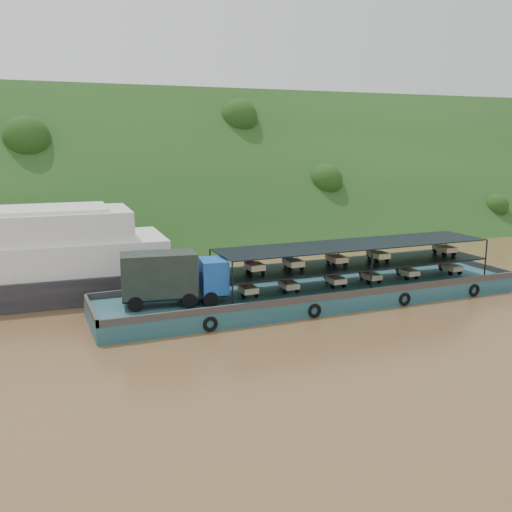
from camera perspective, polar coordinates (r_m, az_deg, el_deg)
name	(u,v)px	position (r m, az deg, el deg)	size (l,w,h in m)	color
ground	(293,299)	(46.88, 3.68, -4.33)	(160.00, 160.00, 0.00)	brown
hillside	(178,233)	(80.00, -7.79, 2.26)	(140.00, 28.00, 28.00)	#173513
cargo_barge	(300,289)	(45.09, 4.39, -3.34)	(35.00, 7.18, 5.01)	#16474E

